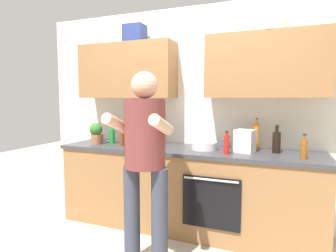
# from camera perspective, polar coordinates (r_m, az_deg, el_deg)

# --- Properties ---
(ground_plane) EXTENTS (12.00, 12.00, 0.00)m
(ground_plane) POSITION_cam_1_polar(r_m,az_deg,el_deg) (3.39, 3.29, -19.69)
(ground_plane) COLOR #B2A893
(back_wall_unit) EXTENTS (4.00, 0.39, 2.50)m
(back_wall_unit) POSITION_cam_1_polar(r_m,az_deg,el_deg) (3.33, 4.94, 6.51)
(back_wall_unit) COLOR silver
(back_wall_unit) RESTS_ON ground
(counter) EXTENTS (2.84, 0.67, 0.90)m
(counter) POSITION_cam_1_polar(r_m,az_deg,el_deg) (3.22, 3.36, -12.41)
(counter) COLOR olive
(counter) RESTS_ON ground
(person_standing) EXTENTS (0.49, 0.45, 1.66)m
(person_standing) POSITION_cam_1_polar(r_m,az_deg,el_deg) (2.39, -4.67, -5.59)
(person_standing) COLOR #383D4C
(person_standing) RESTS_ON ground
(bottle_syrup) EXTENTS (0.06, 0.06, 0.23)m
(bottle_syrup) POSITION_cam_1_polar(r_m,az_deg,el_deg) (2.84, 25.52, -4.09)
(bottle_syrup) COLOR #8C4C14
(bottle_syrup) RESTS_ON counter
(bottle_vinegar) EXTENTS (0.05, 0.05, 0.24)m
(bottle_vinegar) POSITION_cam_1_polar(r_m,az_deg,el_deg) (3.34, -9.19, -2.11)
(bottle_vinegar) COLOR brown
(bottle_vinegar) RESTS_ON counter
(bottle_water) EXTENTS (0.05, 0.05, 0.25)m
(bottle_water) POSITION_cam_1_polar(r_m,az_deg,el_deg) (3.45, -8.73, -1.80)
(bottle_water) COLOR silver
(bottle_water) RESTS_ON counter
(bottle_oil) EXTENTS (0.05, 0.05, 0.25)m
(bottle_oil) POSITION_cam_1_polar(r_m,az_deg,el_deg) (3.40, -6.04, -2.01)
(bottle_oil) COLOR olive
(bottle_oil) RESTS_ON counter
(bottle_hotsauce) EXTENTS (0.06, 0.06, 0.23)m
(bottle_hotsauce) POSITION_cam_1_polar(r_m,az_deg,el_deg) (2.84, 11.61, -3.58)
(bottle_hotsauce) COLOR red
(bottle_hotsauce) RESTS_ON counter
(bottle_soda) EXTENTS (0.07, 0.07, 0.24)m
(bottle_soda) POSITION_cam_1_polar(r_m,az_deg,el_deg) (3.53, -11.11, -1.79)
(bottle_soda) COLOR #198C33
(bottle_soda) RESTS_ON counter
(bottle_juice) EXTENTS (0.05, 0.05, 0.34)m
(bottle_juice) POSITION_cam_1_polar(r_m,az_deg,el_deg) (3.15, 17.25, -1.99)
(bottle_juice) COLOR orange
(bottle_juice) RESTS_ON counter
(bottle_soy) EXTENTS (0.08, 0.08, 0.28)m
(bottle_soy) POSITION_cam_1_polar(r_m,az_deg,el_deg) (3.05, 20.86, -2.95)
(bottle_soy) COLOR black
(bottle_soy) RESTS_ON counter
(cup_tea) EXTENTS (0.09, 0.09, 0.09)m
(cup_tea) POSITION_cam_1_polar(r_m,az_deg,el_deg) (3.20, 11.48, -3.57)
(cup_tea) COLOR #33598C
(cup_tea) RESTS_ON counter
(cup_coffee) EXTENTS (0.08, 0.08, 0.09)m
(cup_coffee) POSITION_cam_1_polar(r_m,az_deg,el_deg) (3.51, -4.72, -2.64)
(cup_coffee) COLOR white
(cup_coffee) RESTS_ON counter
(cup_ceramic) EXTENTS (0.09, 0.09, 0.09)m
(cup_ceramic) POSITION_cam_1_polar(r_m,az_deg,el_deg) (3.78, -13.46, -2.19)
(cup_ceramic) COLOR #BF4C47
(cup_ceramic) RESTS_ON counter
(mixing_bowl) EXTENTS (0.27, 0.27, 0.08)m
(mixing_bowl) POSITION_cam_1_polar(r_m,az_deg,el_deg) (3.08, 7.23, -3.90)
(mixing_bowl) COLOR silver
(mixing_bowl) RESTS_ON counter
(knife_block) EXTENTS (0.10, 0.14, 0.27)m
(knife_block) POSITION_cam_1_polar(r_m,az_deg,el_deg) (3.35, -2.74, -1.98)
(knife_block) COLOR brown
(knife_block) RESTS_ON counter
(potted_herb) EXTENTS (0.15, 0.15, 0.25)m
(potted_herb) POSITION_cam_1_polar(r_m,az_deg,el_deg) (3.52, -14.17, -1.31)
(potted_herb) COLOR #9E6647
(potted_herb) RESTS_ON counter
(grocery_bag_produce) EXTENTS (0.22, 0.21, 0.23)m
(grocery_bag_produce) POSITION_cam_1_polar(r_m,az_deg,el_deg) (2.98, 15.11, -2.91)
(grocery_bag_produce) COLOR silver
(grocery_bag_produce) RESTS_ON counter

